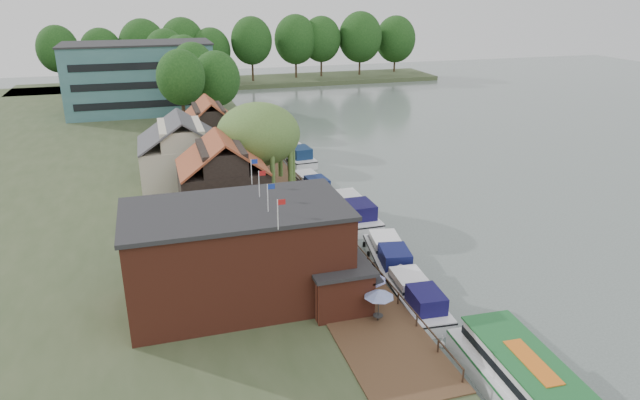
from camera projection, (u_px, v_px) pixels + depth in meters
ground at (431, 275)px, 47.06m from camera, size 260.00×260.00×0.00m
land_bank at (80, 176)px, 70.13m from camera, size 50.00×140.00×1.00m
quay_deck at (306, 229)px, 53.49m from camera, size 6.00×50.00×0.10m
quay_rail at (332, 219)px, 54.51m from camera, size 0.20×49.00×1.00m
pub at (266, 251)px, 40.74m from camera, size 20.00×11.00×7.30m
hotel_block at (140, 78)px, 101.33m from camera, size 25.40×12.40×12.30m
cottage_a at (223, 180)px, 53.70m from camera, size 8.60×7.60×8.50m
cottage_b at (182, 155)px, 61.85m from camera, size 9.60×8.60×8.50m
cottage_c at (210, 133)px, 71.00m from camera, size 7.60×7.60×8.50m
willow at (259, 153)px, 59.06m from camera, size 8.60×8.60×10.43m
umbrella_0 at (379, 305)px, 38.34m from camera, size 2.07×2.07×2.38m
umbrella_1 at (370, 288)px, 40.50m from camera, size 2.34×2.34×2.38m
umbrella_2 at (351, 271)px, 42.85m from camera, size 2.24×2.24×2.38m
umbrella_3 at (344, 256)px, 45.24m from camera, size 2.06×2.06×2.38m
umbrella_4 at (328, 233)px, 49.50m from camera, size 2.23×2.23×2.38m
umbrella_5 at (325, 221)px, 52.10m from camera, size 2.27×2.27×2.38m
cruiser_0 at (416, 293)px, 42.00m from camera, size 3.77×9.82×2.32m
cruiser_1 at (389, 253)px, 48.31m from camera, size 4.91×10.39×2.42m
cruiser_2 at (353, 208)px, 57.80m from camera, size 3.56×10.76×2.64m
cruiser_3 at (311, 183)px, 65.54m from camera, size 3.98×9.88×2.33m
cruiser_4 at (296, 153)px, 77.24m from camera, size 4.13×10.48×2.50m
tour_boat at (536, 392)px, 31.19m from camera, size 4.67×14.41×3.11m
swan at (442, 344)px, 37.69m from camera, size 0.44×0.44×0.44m
bank_tree_0 at (183, 99)px, 78.80m from camera, size 6.61×6.61×13.54m
bank_tree_1 at (217, 94)px, 84.54m from camera, size 7.04×7.04×12.72m
bank_tree_2 at (194, 83)px, 93.70m from camera, size 7.24×7.24×13.07m
bank_tree_3 at (185, 69)px, 110.84m from camera, size 7.03×7.03×12.79m
bank_tree_4 at (180, 65)px, 119.41m from camera, size 6.96×6.96×12.04m
bank_tree_5 at (166, 59)px, 123.50m from camera, size 8.98×8.98×13.04m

